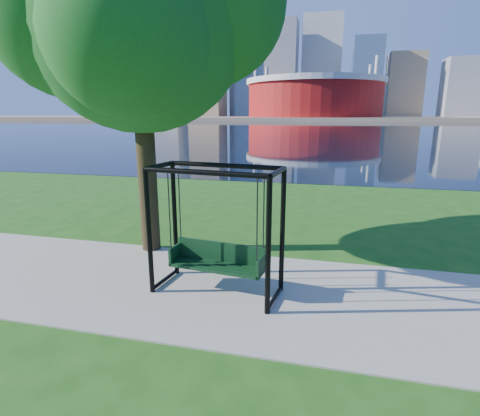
% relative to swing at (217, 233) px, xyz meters
% --- Properties ---
extents(ground, '(900.00, 900.00, 0.00)m').
position_rel_swing_xyz_m(ground, '(0.47, 0.57, -1.23)').
color(ground, '#1E5114').
rests_on(ground, ground).
extents(path, '(120.00, 4.00, 0.03)m').
position_rel_swing_xyz_m(path, '(0.47, 0.07, -1.22)').
color(path, '#9E937F').
rests_on(path, ground).
extents(river, '(900.00, 180.00, 0.02)m').
position_rel_swing_xyz_m(river, '(0.47, 102.57, -1.22)').
color(river, black).
rests_on(river, ground).
extents(far_bank, '(900.00, 228.00, 2.00)m').
position_rel_swing_xyz_m(far_bank, '(0.47, 306.57, -0.23)').
color(far_bank, '#937F60').
rests_on(far_bank, ground).
extents(stadium, '(83.00, 83.00, 32.00)m').
position_rel_swing_xyz_m(stadium, '(-9.53, 235.57, 13.00)').
color(stadium, maroon).
rests_on(stadium, far_bank).
extents(skyline, '(392.00, 66.00, 96.50)m').
position_rel_swing_xyz_m(skyline, '(-3.79, 319.96, 34.66)').
color(skyline, gray).
rests_on(skyline, far_bank).
extents(swing, '(2.60, 1.37, 2.54)m').
position_rel_swing_xyz_m(swing, '(0.00, 0.00, 0.00)').
color(swing, black).
rests_on(swing, ground).
extents(park_tree, '(6.68, 6.04, 8.30)m').
position_rel_swing_xyz_m(park_tree, '(-2.47, 2.00, 4.53)').
color(park_tree, black).
rests_on(park_tree, ground).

